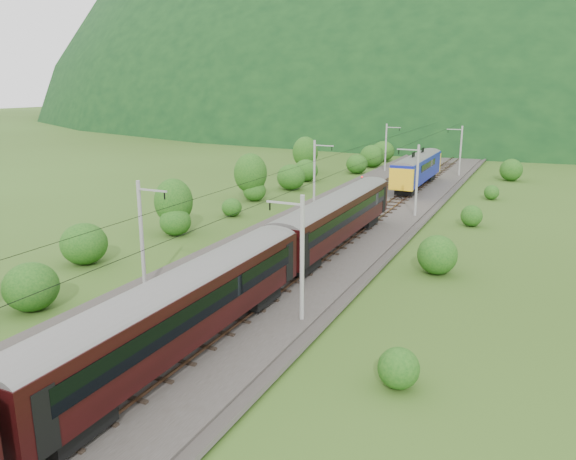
% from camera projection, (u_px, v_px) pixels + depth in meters
% --- Properties ---
extents(ground, '(600.00, 600.00, 0.00)m').
position_uv_depth(ground, '(218.00, 307.00, 38.19)').
color(ground, '#304816').
rests_on(ground, ground).
extents(railbed, '(14.00, 220.00, 0.30)m').
position_uv_depth(railbed, '(282.00, 264.00, 46.92)').
color(railbed, '#38332D').
rests_on(railbed, ground).
extents(track_left, '(2.40, 220.00, 0.27)m').
position_uv_depth(track_left, '(256.00, 258.00, 47.85)').
color(track_left, brown).
rests_on(track_left, railbed).
extents(track_right, '(2.40, 220.00, 0.27)m').
position_uv_depth(track_right, '(308.00, 265.00, 45.88)').
color(track_right, brown).
rests_on(track_right, railbed).
extents(catenary_left, '(2.54, 192.28, 8.00)m').
position_uv_depth(catenary_left, '(315.00, 172.00, 67.63)').
color(catenary_left, gray).
rests_on(catenary_left, railbed).
extents(catenary_right, '(2.54, 192.28, 8.00)m').
position_uv_depth(catenary_right, '(416.00, 179.00, 62.61)').
color(catenary_right, gray).
rests_on(catenary_right, railbed).
extents(overhead_wires, '(4.83, 198.00, 0.03)m').
position_uv_depth(overhead_wires, '(282.00, 182.00, 45.17)').
color(overhead_wires, black).
rests_on(overhead_wires, ground).
extents(mountain_main, '(504.00, 360.00, 244.00)m').
position_uv_depth(mountain_main, '(509.00, 116.00, 266.20)').
color(mountain_main, black).
rests_on(mountain_main, ground).
extents(mountain_ridge, '(336.00, 280.00, 132.00)m').
position_uv_depth(mountain_ridge, '(310.00, 109.00, 350.42)').
color(mountain_ridge, black).
rests_on(mountain_ridge, ground).
extents(train, '(3.15, 126.02, 5.48)m').
position_uv_depth(train, '(182.00, 297.00, 29.90)').
color(train, black).
rests_on(train, ground).
extents(hazard_post_near, '(0.16, 0.16, 1.50)m').
position_uv_depth(hazard_post_near, '(413.00, 171.00, 91.23)').
color(hazard_post_near, red).
rests_on(hazard_post_near, railbed).
extents(hazard_post_far, '(0.15, 0.15, 1.42)m').
position_uv_depth(hazard_post_far, '(395.00, 188.00, 76.62)').
color(hazard_post_far, red).
rests_on(hazard_post_far, railbed).
extents(signal, '(0.23, 0.23, 2.05)m').
position_uv_depth(signal, '(362.00, 182.00, 78.35)').
color(signal, black).
rests_on(signal, railbed).
extents(vegetation_left, '(12.70, 146.03, 6.21)m').
position_uv_depth(vegetation_left, '(253.00, 188.00, 69.53)').
color(vegetation_left, '#174813').
rests_on(vegetation_left, ground).
extents(vegetation_right, '(7.80, 106.43, 3.12)m').
position_uv_depth(vegetation_right, '(441.00, 263.00, 43.15)').
color(vegetation_right, '#174813').
rests_on(vegetation_right, ground).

